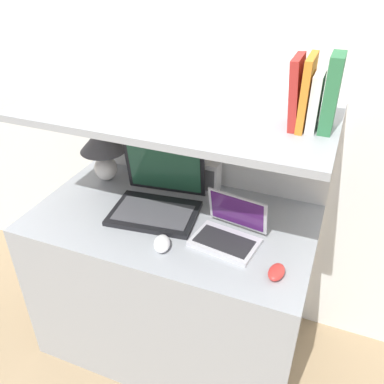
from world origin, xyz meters
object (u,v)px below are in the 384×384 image
(book_orange, at_px, (307,93))
(router_box, at_px, (208,176))
(book_white, at_px, (316,101))
(book_red, at_px, (297,92))
(laptop_small, at_px, (229,232))
(book_green, at_px, (332,94))
(laptop_large, at_px, (158,197))
(computer_mouse, at_px, (162,244))
(second_mouse, at_px, (276,272))
(table_lamp, at_px, (103,145))

(book_orange, bearing_deg, router_box, 154.20)
(book_white, distance_m, book_orange, 0.04)
(router_box, distance_m, book_red, 0.66)
(laptop_small, xyz_separation_m, router_box, (-0.21, 0.32, 0.04))
(book_green, distance_m, book_red, 0.11)
(router_box, height_order, book_green, book_green)
(book_white, bearing_deg, book_orange, 180.00)
(laptop_small, bearing_deg, book_red, 36.58)
(laptop_large, bearing_deg, book_white, 2.82)
(computer_mouse, relative_size, router_box, 0.80)
(second_mouse, xyz_separation_m, book_orange, (-0.02, 0.26, 0.57))
(router_box, bearing_deg, book_green, -22.07)
(laptop_small, relative_size, book_white, 1.48)
(book_orange, bearing_deg, book_red, 180.00)
(computer_mouse, relative_size, second_mouse, 1.24)
(table_lamp, bearing_deg, book_orange, -6.85)
(book_orange, bearing_deg, book_green, 0.00)
(laptop_small, bearing_deg, book_green, 24.10)
(second_mouse, bearing_deg, book_white, 86.30)
(book_white, relative_size, book_red, 0.80)
(laptop_large, height_order, laptop_small, laptop_large)
(laptop_large, xyz_separation_m, book_orange, (0.56, 0.03, 0.53))
(laptop_large, xyz_separation_m, book_red, (0.53, 0.03, 0.53))
(table_lamp, xyz_separation_m, router_box, (0.50, 0.09, -0.11))
(laptop_large, relative_size, book_orange, 1.68)
(book_red, bearing_deg, laptop_large, -176.83)
(second_mouse, distance_m, book_orange, 0.63)
(book_white, bearing_deg, computer_mouse, -150.31)
(table_lamp, relative_size, book_orange, 1.17)
(router_box, distance_m, book_white, 0.69)
(table_lamp, bearing_deg, book_white, -6.62)
(computer_mouse, distance_m, router_box, 0.47)
(table_lamp, height_order, book_red, book_red)
(table_lamp, bearing_deg, second_mouse, -21.47)
(laptop_small, xyz_separation_m, book_white, (0.24, 0.13, 0.52))
(laptop_small, distance_m, book_orange, 0.60)
(book_white, bearing_deg, book_green, 0.00)
(table_lamp, distance_m, book_orange, 1.00)
(second_mouse, bearing_deg, table_lamp, 158.53)
(book_orange, distance_m, book_red, 0.03)
(second_mouse, relative_size, book_red, 0.42)
(computer_mouse, relative_size, book_red, 0.52)
(laptop_small, xyz_separation_m, book_red, (0.17, 0.13, 0.55))
(book_white, xyz_separation_m, book_red, (-0.07, 0.00, 0.02))
(book_orange, xyz_separation_m, book_red, (-0.03, 0.00, -0.00))
(laptop_small, height_order, router_box, laptop_small)
(computer_mouse, distance_m, book_orange, 0.76)
(second_mouse, bearing_deg, book_red, 100.92)
(book_red, bearing_deg, book_orange, 0.00)
(laptop_small, bearing_deg, book_white, 28.13)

